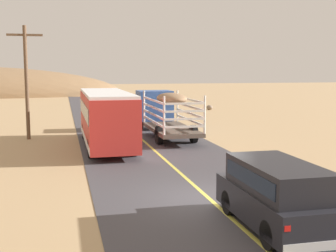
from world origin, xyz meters
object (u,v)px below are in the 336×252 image
at_px(suv_near, 276,192).
at_px(power_pole_mid, 26,79).
at_px(boulder_mid_field, 210,107).
at_px(bus, 106,117).
at_px(livestock_truck, 161,108).

xyz_separation_m(suv_near, power_pole_mid, (-8.03, 18.83, 2.83)).
distance_m(suv_near, boulder_mid_field, 37.58).
bearing_deg(bus, livestock_truck, 47.32).
bearing_deg(power_pole_mid, boulder_mid_field, 43.68).
relative_size(bus, power_pole_mid, 1.38).
xyz_separation_m(bus, power_pole_mid, (-4.66, 4.02, 2.17)).
distance_m(suv_near, bus, 15.20).
distance_m(bus, power_pole_mid, 6.53).
bearing_deg(boulder_mid_field, suv_near, -105.66).
bearing_deg(power_pole_mid, bus, -40.82).
bearing_deg(suv_near, livestock_truck, 87.38).
bearing_deg(livestock_truck, boulder_mid_field, 61.09).
relative_size(suv_near, power_pole_mid, 0.64).
relative_size(power_pole_mid, boulder_mid_field, 8.42).
height_order(power_pole_mid, boulder_mid_field, power_pole_mid).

